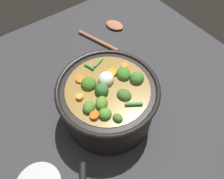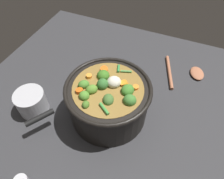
{
  "view_description": "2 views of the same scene",
  "coord_description": "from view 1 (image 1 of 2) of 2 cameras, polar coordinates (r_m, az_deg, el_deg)",
  "views": [
    {
      "loc": [
        -0.19,
        -0.27,
        0.61
      ],
      "look_at": [
        0.02,
        0.01,
        0.11
      ],
      "focal_mm": 35.34,
      "sensor_mm": 36.0,
      "label": 1
    },
    {
      "loc": [
        0.17,
        -0.37,
        0.62
      ],
      "look_at": [
        0.01,
        0.0,
        0.13
      ],
      "focal_mm": 32.51,
      "sensor_mm": 36.0,
      "label": 2
    }
  ],
  "objects": [
    {
      "name": "wooden_spoon",
      "position": [
        0.94,
        -0.83,
        15.01
      ],
      "size": [
        0.19,
        0.19,
        0.02
      ],
      "color": "#A26143",
      "rests_on": "ground_plane"
    },
    {
      "name": "ground_plane",
      "position": [
        0.7,
        -0.94,
        -6.45
      ],
      "size": [
        1.1,
        1.1,
        0.0
      ],
      "primitive_type": "plane",
      "color": "#2D2D30"
    },
    {
      "name": "cooking_pot",
      "position": [
        0.63,
        -1.03,
        -3.06
      ],
      "size": [
        0.28,
        0.28,
        0.17
      ],
      "color": "black",
      "rests_on": "ground_plane"
    }
  ]
}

